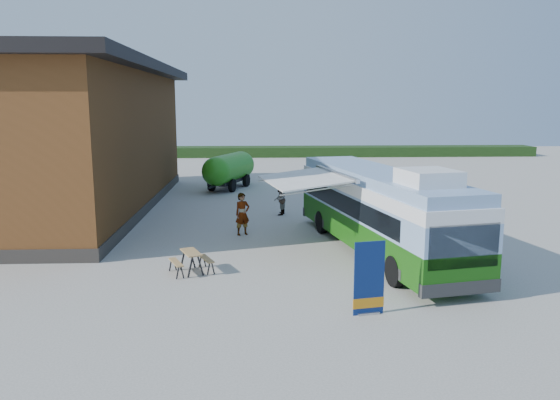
{
  "coord_description": "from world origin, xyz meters",
  "views": [
    {
      "loc": [
        -1.03,
        -18.48,
        5.44
      ],
      "look_at": [
        0.0,
        4.24,
        1.4
      ],
      "focal_mm": 35.0,
      "sensor_mm": 36.0,
      "label": 1
    }
  ],
  "objects_px": {
    "person_a": "(242,214)",
    "person_b": "(280,199)",
    "bus": "(379,208)",
    "picnic_table": "(191,257)",
    "banner": "(369,285)",
    "slurry_tanker": "(229,169)"
  },
  "relations": [
    {
      "from": "bus",
      "to": "banner",
      "type": "distance_m",
      "value": 6.27
    },
    {
      "from": "person_b",
      "to": "bus",
      "type": "bearing_deg",
      "value": 39.69
    },
    {
      "from": "banner",
      "to": "slurry_tanker",
      "type": "height_order",
      "value": "slurry_tanker"
    },
    {
      "from": "bus",
      "to": "person_b",
      "type": "relative_size",
      "value": 7.44
    },
    {
      "from": "bus",
      "to": "picnic_table",
      "type": "bearing_deg",
      "value": -172.66
    },
    {
      "from": "person_a",
      "to": "slurry_tanker",
      "type": "distance_m",
      "value": 12.71
    },
    {
      "from": "banner",
      "to": "person_a",
      "type": "distance_m",
      "value": 9.56
    },
    {
      "from": "picnic_table",
      "to": "slurry_tanker",
      "type": "xyz_separation_m",
      "value": [
        0.43,
        17.77,
        0.76
      ]
    },
    {
      "from": "picnic_table",
      "to": "slurry_tanker",
      "type": "height_order",
      "value": "slurry_tanker"
    },
    {
      "from": "banner",
      "to": "person_a",
      "type": "xyz_separation_m",
      "value": [
        -3.47,
        8.91,
        0.09
      ]
    },
    {
      "from": "person_a",
      "to": "person_b",
      "type": "bearing_deg",
      "value": 40.14
    },
    {
      "from": "picnic_table",
      "to": "slurry_tanker",
      "type": "relative_size",
      "value": 0.27
    },
    {
      "from": "bus",
      "to": "picnic_table",
      "type": "relative_size",
      "value": 7.41
    },
    {
      "from": "person_a",
      "to": "person_b",
      "type": "xyz_separation_m",
      "value": [
        1.74,
        4.1,
        -0.11
      ]
    },
    {
      "from": "banner",
      "to": "slurry_tanker",
      "type": "distance_m",
      "value": 22.05
    },
    {
      "from": "picnic_table",
      "to": "person_b",
      "type": "xyz_separation_m",
      "value": [
        3.29,
        9.21,
        0.25
      ]
    },
    {
      "from": "bus",
      "to": "person_a",
      "type": "xyz_separation_m",
      "value": [
        -5.05,
        2.9,
        -0.78
      ]
    },
    {
      "from": "picnic_table",
      "to": "slurry_tanker",
      "type": "bearing_deg",
      "value": 66.11
    },
    {
      "from": "person_b",
      "to": "slurry_tanker",
      "type": "distance_m",
      "value": 9.03
    },
    {
      "from": "banner",
      "to": "picnic_table",
      "type": "bearing_deg",
      "value": 131.7
    },
    {
      "from": "person_b",
      "to": "person_a",
      "type": "bearing_deg",
      "value": -8.64
    },
    {
      "from": "bus",
      "to": "person_b",
      "type": "height_order",
      "value": "bus"
    }
  ]
}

